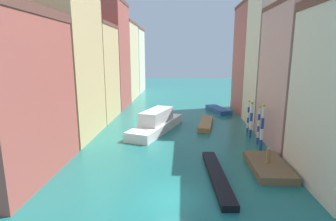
{
  "coord_description": "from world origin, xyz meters",
  "views": [
    {
      "loc": [
        0.56,
        -17.57,
        10.33
      ],
      "look_at": [
        -1.61,
        24.05,
        1.5
      ],
      "focal_mm": 28.29,
      "sensor_mm": 36.0,
      "label": 1
    }
  ],
  "objects_px": {
    "mooring_pole_2": "(251,119)",
    "mooring_pole_3": "(248,116)",
    "motorboat_1": "(206,124)",
    "waterfront_dock": "(268,166)",
    "person_on_dock": "(268,155)",
    "gondola_black": "(217,176)",
    "vaporetto_white": "(157,123)",
    "motorboat_0": "(218,110)",
    "mooring_pole_1": "(259,125)",
    "mooring_pole_0": "(262,127)"
  },
  "relations": [
    {
      "from": "gondola_black",
      "to": "motorboat_0",
      "type": "relative_size",
      "value": 1.43
    },
    {
      "from": "mooring_pole_3",
      "to": "motorboat_0",
      "type": "relative_size",
      "value": 0.65
    },
    {
      "from": "vaporetto_white",
      "to": "motorboat_1",
      "type": "height_order",
      "value": "vaporetto_white"
    },
    {
      "from": "mooring_pole_2",
      "to": "vaporetto_white",
      "type": "relative_size",
      "value": 0.37
    },
    {
      "from": "mooring_pole_3",
      "to": "mooring_pole_0",
      "type": "bearing_deg",
      "value": -91.09
    },
    {
      "from": "waterfront_dock",
      "to": "person_on_dock",
      "type": "distance_m",
      "value": 1.03
    },
    {
      "from": "motorboat_1",
      "to": "motorboat_0",
      "type": "bearing_deg",
      "value": 72.85
    },
    {
      "from": "vaporetto_white",
      "to": "gondola_black",
      "type": "distance_m",
      "value": 15.63
    },
    {
      "from": "waterfront_dock",
      "to": "motorboat_1",
      "type": "xyz_separation_m",
      "value": [
        -4.37,
        14.99,
        0.01
      ]
    },
    {
      "from": "motorboat_0",
      "to": "motorboat_1",
      "type": "xyz_separation_m",
      "value": [
        -3.1,
        -10.05,
        -0.03
      ]
    },
    {
      "from": "motorboat_1",
      "to": "waterfront_dock",
      "type": "bearing_deg",
      "value": -73.76
    },
    {
      "from": "mooring_pole_0",
      "to": "mooring_pole_1",
      "type": "distance_m",
      "value": 2.35
    },
    {
      "from": "vaporetto_white",
      "to": "motorboat_1",
      "type": "relative_size",
      "value": 1.59
    },
    {
      "from": "person_on_dock",
      "to": "motorboat_1",
      "type": "xyz_separation_m",
      "value": [
        -4.3,
        14.89,
        -1.02
      ]
    },
    {
      "from": "person_on_dock",
      "to": "motorboat_1",
      "type": "bearing_deg",
      "value": 106.11
    },
    {
      "from": "gondola_black",
      "to": "person_on_dock",
      "type": "bearing_deg",
      "value": 23.84
    },
    {
      "from": "waterfront_dock",
      "to": "gondola_black",
      "type": "bearing_deg",
      "value": -157.41
    },
    {
      "from": "waterfront_dock",
      "to": "mooring_pole_1",
      "type": "xyz_separation_m",
      "value": [
        1.04,
        7.42,
        1.98
      ]
    },
    {
      "from": "motorboat_1",
      "to": "mooring_pole_3",
      "type": "bearing_deg",
      "value": -32.0
    },
    {
      "from": "person_on_dock",
      "to": "mooring_pole_1",
      "type": "relative_size",
      "value": 0.32
    },
    {
      "from": "mooring_pole_0",
      "to": "mooring_pole_3",
      "type": "height_order",
      "value": "mooring_pole_0"
    },
    {
      "from": "waterfront_dock",
      "to": "gondola_black",
      "type": "relative_size",
      "value": 0.62
    },
    {
      "from": "gondola_black",
      "to": "motorboat_1",
      "type": "bearing_deg",
      "value": 88.17
    },
    {
      "from": "mooring_pole_1",
      "to": "motorboat_0",
      "type": "bearing_deg",
      "value": 97.46
    },
    {
      "from": "mooring_pole_1",
      "to": "mooring_pole_2",
      "type": "relative_size",
      "value": 0.98
    },
    {
      "from": "motorboat_0",
      "to": "motorboat_1",
      "type": "height_order",
      "value": "motorboat_0"
    },
    {
      "from": "person_on_dock",
      "to": "vaporetto_white",
      "type": "distance_m",
      "value": 16.54
    },
    {
      "from": "mooring_pole_1",
      "to": "person_on_dock",
      "type": "bearing_deg",
      "value": -98.6
    },
    {
      "from": "mooring_pole_0",
      "to": "motorboat_1",
      "type": "bearing_deg",
      "value": 117.39
    },
    {
      "from": "waterfront_dock",
      "to": "vaporetto_white",
      "type": "height_order",
      "value": "vaporetto_white"
    },
    {
      "from": "mooring_pole_1",
      "to": "motorboat_1",
      "type": "distance_m",
      "value": 9.52
    },
    {
      "from": "motorboat_0",
      "to": "mooring_pole_0",
      "type": "bearing_deg",
      "value": -84.2
    },
    {
      "from": "motorboat_0",
      "to": "mooring_pole_1",
      "type": "bearing_deg",
      "value": -82.54
    },
    {
      "from": "mooring_pole_1",
      "to": "motorboat_1",
      "type": "relative_size",
      "value": 0.58
    },
    {
      "from": "waterfront_dock",
      "to": "mooring_pole_0",
      "type": "bearing_deg",
      "value": 81.55
    },
    {
      "from": "waterfront_dock",
      "to": "mooring_pole_2",
      "type": "bearing_deg",
      "value": 85.52
    },
    {
      "from": "waterfront_dock",
      "to": "mooring_pole_3",
      "type": "relative_size",
      "value": 1.38
    },
    {
      "from": "gondola_black",
      "to": "waterfront_dock",
      "type": "bearing_deg",
      "value": 22.59
    },
    {
      "from": "vaporetto_white",
      "to": "motorboat_1",
      "type": "bearing_deg",
      "value": 22.0
    },
    {
      "from": "waterfront_dock",
      "to": "vaporetto_white",
      "type": "xyz_separation_m",
      "value": [
        -11.38,
        12.16,
        0.8
      ]
    },
    {
      "from": "waterfront_dock",
      "to": "motorboat_1",
      "type": "bearing_deg",
      "value": 106.24
    },
    {
      "from": "mooring_pole_0",
      "to": "mooring_pole_2",
      "type": "bearing_deg",
      "value": 89.98
    },
    {
      "from": "waterfront_dock",
      "to": "person_on_dock",
      "type": "relative_size",
      "value": 4.2
    },
    {
      "from": "mooring_pole_2",
      "to": "gondola_black",
      "type": "xyz_separation_m",
      "value": [
        -5.67,
        -11.74,
        -2.1
      ]
    },
    {
      "from": "mooring_pole_3",
      "to": "vaporetto_white",
      "type": "xyz_separation_m",
      "value": [
        -12.27,
        0.45,
        -1.16
      ]
    },
    {
      "from": "mooring_pole_0",
      "to": "waterfront_dock",
      "type": "bearing_deg",
      "value": -98.45
    },
    {
      "from": "mooring_pole_2",
      "to": "mooring_pole_3",
      "type": "bearing_deg",
      "value": 86.48
    },
    {
      "from": "motorboat_0",
      "to": "mooring_pole_3",
      "type": "bearing_deg",
      "value": -80.84
    },
    {
      "from": "waterfront_dock",
      "to": "motorboat_1",
      "type": "height_order",
      "value": "motorboat_1"
    },
    {
      "from": "mooring_pole_0",
      "to": "vaporetto_white",
      "type": "distance_m",
      "value": 14.13
    }
  ]
}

